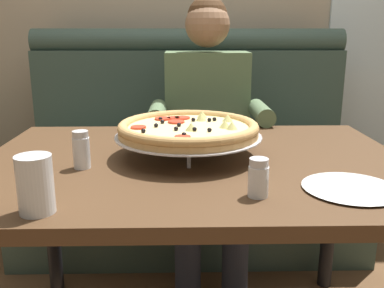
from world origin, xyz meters
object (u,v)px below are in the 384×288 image
(shaker_pepper_flakes, at_px, (258,180))
(drinking_glass, at_px, (36,188))
(booth_bench, at_px, (189,166))
(patio_chair, at_px, (363,111))
(diner_main, at_px, (208,120))
(dining_table, at_px, (194,182))
(pizza, at_px, (189,129))
(plate_near_left, at_px, (351,186))
(shaker_parmesan, at_px, (81,152))

(shaker_pepper_flakes, height_order, drinking_glass, drinking_glass)
(booth_bench, bearing_deg, patio_chair, 35.49)
(diner_main, bearing_deg, dining_table, -96.85)
(shaker_pepper_flakes, bearing_deg, drinking_glass, -170.53)
(pizza, height_order, shaker_pepper_flakes, pizza)
(dining_table, xyz_separation_m, patio_chair, (1.35, 1.91, -0.12))
(dining_table, xyz_separation_m, pizza, (-0.02, 0.04, 0.17))
(booth_bench, distance_m, shaker_pepper_flakes, 1.33)
(booth_bench, xyz_separation_m, dining_table, (0.00, -0.95, 0.25))
(plate_near_left, bearing_deg, pizza, 142.71)
(pizza, xyz_separation_m, drinking_glass, (-0.34, -0.43, -0.03))
(pizza, height_order, plate_near_left, pizza)
(plate_near_left, xyz_separation_m, drinking_glass, (-0.75, -0.12, 0.05))
(diner_main, relative_size, plate_near_left, 5.20)
(booth_bench, xyz_separation_m, patio_chair, (1.35, 0.96, 0.13))
(shaker_parmesan, relative_size, patio_chair, 0.13)
(pizza, distance_m, patio_chair, 2.34)
(plate_near_left, height_order, drinking_glass, drinking_glass)
(dining_table, distance_m, diner_main, 0.69)
(booth_bench, height_order, diner_main, diner_main)
(diner_main, distance_m, patio_chair, 1.77)
(patio_chair, bearing_deg, diner_main, -135.88)
(dining_table, relative_size, patio_chair, 1.57)
(pizza, bearing_deg, diner_main, 81.25)
(pizza, distance_m, drinking_glass, 0.55)
(booth_bench, distance_m, dining_table, 0.98)
(booth_bench, bearing_deg, diner_main, -72.83)
(booth_bench, relative_size, diner_main, 1.39)
(dining_table, bearing_deg, plate_near_left, -35.15)
(diner_main, distance_m, drinking_glass, 1.17)
(booth_bench, bearing_deg, plate_near_left, -72.30)
(dining_table, distance_m, shaker_parmesan, 0.36)
(shaker_parmesan, height_order, plate_near_left, shaker_parmesan)
(shaker_pepper_flakes, xyz_separation_m, patio_chair, (1.20, 2.23, -0.24))
(drinking_glass, bearing_deg, diner_main, 67.78)
(shaker_parmesan, bearing_deg, drinking_glass, -94.87)
(shaker_pepper_flakes, distance_m, plate_near_left, 0.25)
(diner_main, height_order, pizza, diner_main)
(dining_table, distance_m, pizza, 0.17)
(diner_main, relative_size, patio_chair, 1.48)
(drinking_glass, height_order, patio_chair, patio_chair)
(pizza, bearing_deg, drinking_glass, -128.28)
(diner_main, relative_size, shaker_parmesan, 11.39)
(shaker_parmesan, height_order, drinking_glass, drinking_glass)
(pizza, relative_size, drinking_glass, 3.55)
(dining_table, distance_m, drinking_glass, 0.55)
(dining_table, bearing_deg, patio_chair, 54.82)
(plate_near_left, height_order, patio_chair, patio_chair)
(plate_near_left, bearing_deg, dining_table, 144.85)
(dining_table, relative_size, pizza, 2.88)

